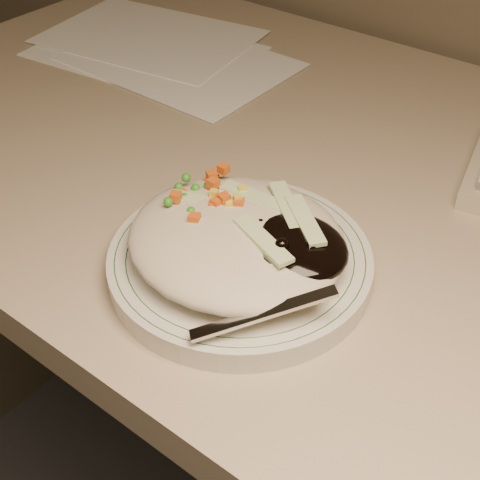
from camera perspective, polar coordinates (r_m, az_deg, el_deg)
The scene contains 5 objects.
desk at distance 0.84m, azimuth 10.64°, elevation -7.29°, with size 1.40×0.70×0.74m.
plate at distance 0.59m, azimuth 0.00°, elevation -1.95°, with size 0.23×0.23×0.02m, color silver.
plate_rim at distance 0.58m, azimuth 0.00°, elevation -1.22°, with size 0.22×0.22×0.00m.
meal at distance 0.57m, azimuth 0.29°, elevation 0.23°, with size 0.21×0.19×0.05m.
papers at distance 1.01m, azimuth -7.03°, elevation 15.86°, with size 0.41×0.29×0.00m.
Camera 1 is at (0.23, 0.84, 1.14)m, focal length 50.00 mm.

